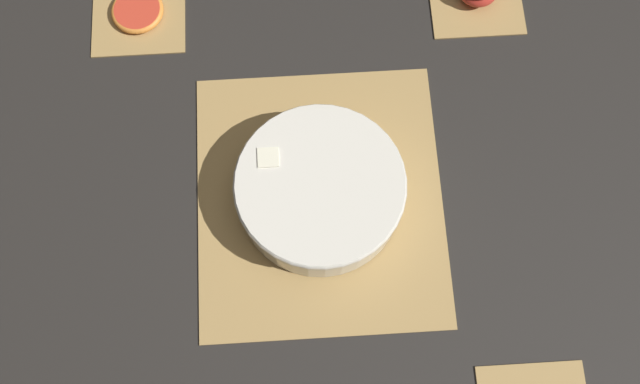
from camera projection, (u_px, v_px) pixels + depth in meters
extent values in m
plane|color=black|center=(320.00, 199.00, 1.16)|extent=(6.00, 6.00, 0.00)
cube|color=#A8844C|center=(320.00, 199.00, 1.16)|extent=(0.43, 0.38, 0.01)
cube|color=brown|center=(326.00, 289.00, 1.11)|extent=(0.01, 0.37, 0.00)
cube|color=brown|center=(323.00, 243.00, 1.13)|extent=(0.01, 0.37, 0.00)
cube|color=brown|center=(320.00, 198.00, 1.15)|extent=(0.01, 0.37, 0.00)
cube|color=brown|center=(317.00, 155.00, 1.18)|extent=(0.01, 0.37, 0.00)
cube|color=brown|center=(315.00, 114.00, 1.20)|extent=(0.01, 0.37, 0.00)
cube|color=brown|center=(478.00, 15.00, 1.26)|extent=(0.00, 0.15, 0.00)
cube|color=#A8844C|center=(139.00, 14.00, 1.26)|extent=(0.16, 0.16, 0.01)
cube|color=brown|center=(138.00, 33.00, 1.24)|extent=(0.00, 0.15, 0.00)
cube|color=brown|center=(138.00, 13.00, 1.26)|extent=(0.00, 0.15, 0.00)
cylinder|color=silver|center=(320.00, 190.00, 1.12)|extent=(0.25, 0.25, 0.07)
torus|color=silver|center=(320.00, 184.00, 1.09)|extent=(0.26, 0.26, 0.01)
cylinder|color=#F7EFC6|center=(332.00, 163.00, 1.12)|extent=(0.03, 0.03, 0.01)
cylinder|color=#F7EFC6|center=(296.00, 140.00, 1.13)|extent=(0.03, 0.03, 0.01)
cylinder|color=#F7EFC6|center=(331.00, 236.00, 1.07)|extent=(0.03, 0.03, 0.01)
cylinder|color=#F7EFC6|center=(379.00, 212.00, 1.10)|extent=(0.03, 0.03, 0.01)
cylinder|color=#F7EFC6|center=(377.00, 166.00, 1.12)|extent=(0.03, 0.03, 0.01)
cylinder|color=#F7EFC6|center=(341.00, 146.00, 1.16)|extent=(0.03, 0.03, 0.01)
cylinder|color=#F7EFC6|center=(356.00, 174.00, 1.11)|extent=(0.02, 0.02, 0.01)
cylinder|color=#F7EFC6|center=(315.00, 131.00, 1.15)|extent=(0.03, 0.03, 0.01)
cylinder|color=#F7EFC6|center=(358.00, 146.00, 1.11)|extent=(0.03, 0.03, 0.01)
cylinder|color=#F7EFC6|center=(364.00, 171.00, 1.14)|extent=(0.02, 0.02, 0.01)
cylinder|color=#F7EFC6|center=(293.00, 198.00, 1.10)|extent=(0.03, 0.03, 0.01)
cylinder|color=#F7EFC6|center=(288.00, 176.00, 1.13)|extent=(0.02, 0.02, 0.01)
cube|color=#EFEACC|center=(310.00, 186.00, 1.13)|extent=(0.03, 0.03, 0.03)
cube|color=#EFEACC|center=(266.00, 206.00, 1.09)|extent=(0.03, 0.03, 0.03)
cube|color=#EFEACC|center=(368.00, 231.00, 1.09)|extent=(0.02, 0.02, 0.02)
cube|color=#EFEACC|center=(361.00, 199.00, 1.09)|extent=(0.02, 0.02, 0.02)
cube|color=#EFEACC|center=(327.00, 248.00, 1.11)|extent=(0.02, 0.02, 0.02)
cube|color=#EFEACC|center=(307.00, 149.00, 1.15)|extent=(0.02, 0.02, 0.02)
cube|color=#EFEACC|center=(269.00, 161.00, 1.11)|extent=(0.03, 0.03, 0.03)
cube|color=#EFEACC|center=(318.00, 223.00, 1.10)|extent=(0.02, 0.02, 0.02)
cube|color=#EFEACC|center=(372.00, 185.00, 1.12)|extent=(0.03, 0.03, 0.03)
cube|color=#EFEACC|center=(277.00, 157.00, 1.14)|extent=(0.02, 0.02, 0.02)
cube|color=#EFEACC|center=(292.00, 171.00, 1.15)|extent=(0.02, 0.02, 0.02)
ellipsoid|color=orange|center=(321.00, 165.00, 1.15)|extent=(0.03, 0.02, 0.01)
ellipsoid|color=red|center=(340.00, 206.00, 1.10)|extent=(0.03, 0.02, 0.01)
ellipsoid|color=red|center=(267.00, 175.00, 1.15)|extent=(0.03, 0.02, 0.01)
ellipsoid|color=orange|center=(326.00, 143.00, 1.13)|extent=(0.03, 0.02, 0.01)
ellipsoid|color=orange|center=(287.00, 243.00, 1.08)|extent=(0.04, 0.02, 0.02)
ellipsoid|color=orange|center=(291.00, 246.00, 1.11)|extent=(0.02, 0.01, 0.01)
cylinder|color=red|center=(137.00, 11.00, 1.25)|extent=(0.08, 0.08, 0.01)
torus|color=orange|center=(137.00, 11.00, 1.25)|extent=(0.09, 0.09, 0.01)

